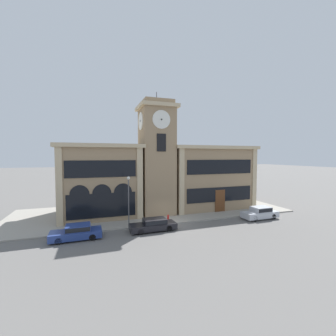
{
  "coord_description": "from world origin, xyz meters",
  "views": [
    {
      "loc": [
        -8.36,
        -23.79,
        7.85
      ],
      "look_at": [
        0.88,
        2.98,
        6.32
      ],
      "focal_mm": 24.0,
      "sensor_mm": 36.0,
      "label": 1
    }
  ],
  "objects": [
    {
      "name": "parked_car_mid",
      "position": [
        -2.23,
        -1.37,
        0.67
      ],
      "size": [
        4.87,
        1.88,
        1.26
      ],
      "rotation": [
        0.0,
        0.0,
        3.16
      ],
      "color": "black",
      "rests_on": "ground_plane"
    },
    {
      "name": "street_lamp",
      "position": [
        -4.52,
        0.49,
        3.77
      ],
      "size": [
        0.36,
        0.36,
        5.48
      ],
      "color": "#4C4C51",
      "rests_on": "sidewalk_kerb"
    },
    {
      "name": "ground_plane",
      "position": [
        0.0,
        0.0,
        0.0
      ],
      "size": [
        300.0,
        300.0,
        0.0
      ],
      "primitive_type": "plane",
      "color": "#605E5B"
    },
    {
      "name": "town_hall_right_wing",
      "position": [
        8.49,
        7.07,
        4.66
      ],
      "size": [
        12.89,
        8.94,
        9.27
      ],
      "color": "#937A5B",
      "rests_on": "ground_plane"
    },
    {
      "name": "fire_hydrant",
      "position": [
        0.06,
        0.58,
        0.57
      ],
      "size": [
        0.22,
        0.22,
        0.87
      ],
      "color": "red",
      "rests_on": "sidewalk_kerb"
    },
    {
      "name": "parked_car_near",
      "position": [
        -9.71,
        -1.37,
        0.72
      ],
      "size": [
        4.64,
        1.94,
        1.38
      ],
      "rotation": [
        0.0,
        0.0,
        3.16
      ],
      "color": "navy",
      "rests_on": "ground_plane"
    },
    {
      "name": "clock_tower",
      "position": [
        -0.0,
        5.07,
        7.58
      ],
      "size": [
        4.88,
        4.88,
        16.26
      ],
      "color": "#937A5B",
      "rests_on": "ground_plane"
    },
    {
      "name": "sidewalk_kerb",
      "position": [
        0.0,
        6.61,
        0.07
      ],
      "size": [
        37.16,
        13.22,
        0.15
      ],
      "color": "gray",
      "rests_on": "ground_plane"
    },
    {
      "name": "parked_car_far",
      "position": [
        11.58,
        -1.37,
        0.78
      ],
      "size": [
        4.57,
        1.87,
        1.5
      ],
      "rotation": [
        0.0,
        0.0,
        3.16
      ],
      "color": "#B2B7C1",
      "rests_on": "ground_plane"
    },
    {
      "name": "town_hall_left_wing",
      "position": [
        -7.2,
        7.07,
        4.67
      ],
      "size": [
        10.31,
        8.94,
        9.29
      ],
      "color": "#937A5B",
      "rests_on": "ground_plane"
    }
  ]
}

